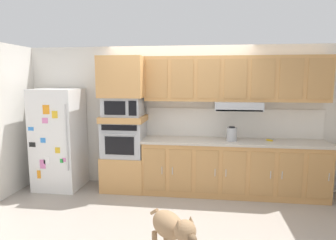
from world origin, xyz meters
The scene contains 15 objects.
ground_plane centered at (0.00, 0.00, 0.00)m, with size 9.60×9.60×0.00m, color #9E9389.
back_kitchen_wall centered at (0.00, 1.11, 1.25)m, with size 6.20×0.12×2.50m, color silver.
refrigerator centered at (-2.10, 0.68, 0.88)m, with size 0.76×0.73×1.76m.
oven_base_cabinet centered at (-0.93, 0.75, 0.30)m, with size 0.74×0.62×0.60m, color tan.
built_in_oven centered at (-0.93, 0.75, 0.90)m, with size 0.70×0.62×0.60m.
appliance_mid_shelf centered at (-0.93, 0.75, 1.25)m, with size 0.74×0.62×0.10m, color tan.
microwave centered at (-0.93, 0.75, 1.46)m, with size 0.64×0.54×0.32m.
appliance_upper_cabinet centered at (-0.93, 0.75, 1.96)m, with size 0.74×0.62×0.68m, color tan.
lower_cabinet_run centered at (0.93, 0.75, 0.44)m, with size 2.98×0.63×0.88m.
countertop_slab centered at (0.93, 0.75, 0.90)m, with size 3.02×0.64×0.04m, color #BCB2A3.
backsplash_panel centered at (0.93, 1.04, 1.17)m, with size 3.02×0.02×0.50m, color silver.
upper_cabinet_with_hood centered at (0.94, 0.87, 1.90)m, with size 2.98×0.48×0.88m.
screwdriver centered at (1.52, 0.78, 0.93)m, with size 0.16×0.17×0.03m.
electric_kettle centered at (0.90, 0.70, 1.03)m, with size 0.17×0.17×0.24m.
dog centered at (0.14, -1.30, 0.41)m, with size 0.58×0.69×0.62m.
Camera 1 is at (0.47, -4.11, 1.93)m, focal length 31.35 mm.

